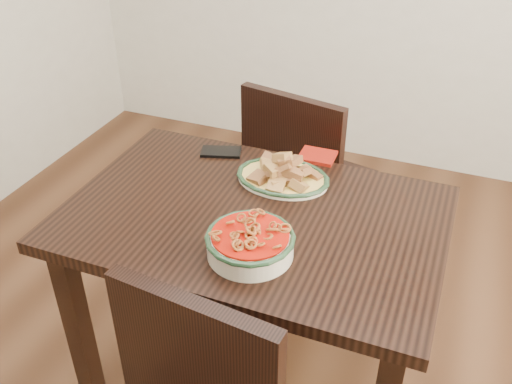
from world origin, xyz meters
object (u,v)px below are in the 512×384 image
at_px(dining_table, 254,242).
at_px(chair_far, 303,177).
at_px(fish_plate, 283,169).
at_px(smartphone, 221,152).
at_px(noodle_bowl, 250,241).

distance_m(dining_table, chair_far, 0.65).
relative_size(fish_plate, smartphone, 2.15).
relative_size(dining_table, smartphone, 8.11).
relative_size(fish_plate, noodle_bowl, 1.22).
bearing_deg(fish_plate, chair_far, 97.89).
distance_m(noodle_bowl, smartphone, 0.55).
bearing_deg(dining_table, smartphone, 129.28).
height_order(noodle_bowl, smartphone, noodle_bowl).
relative_size(chair_far, fish_plate, 3.06).
xyz_separation_m(chair_far, fish_plate, (0.06, -0.44, 0.30)).
relative_size(noodle_bowl, smartphone, 1.76).
bearing_deg(fish_plate, dining_table, -96.16).
relative_size(dining_table, fish_plate, 3.78).
xyz_separation_m(chair_far, smartphone, (-0.19, -0.35, 0.26)).
height_order(chair_far, smartphone, chair_far).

